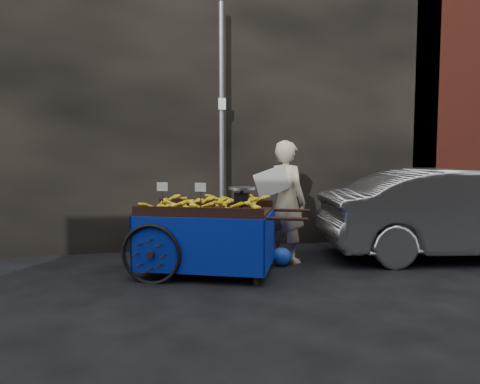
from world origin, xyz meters
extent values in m
plane|color=black|center=(0.00, 0.00, 0.00)|extent=(80.00, 80.00, 0.00)
cube|color=black|center=(-1.00, 2.60, 2.50)|extent=(11.00, 2.00, 5.00)
cube|color=#591E14|center=(5.50, 2.60, 2.50)|extent=(3.00, 2.00, 5.00)
cylinder|color=slate|center=(0.30, 1.30, 2.00)|extent=(0.08, 0.08, 4.00)
cube|color=white|center=(0.30, 1.25, 2.40)|extent=(0.12, 0.02, 0.18)
cube|color=black|center=(-0.17, -0.04, 0.83)|extent=(1.95, 1.62, 0.06)
cube|color=black|center=(0.03, 0.41, 0.91)|extent=(1.55, 0.71, 0.10)
cube|color=black|center=(-0.37, -0.49, 0.91)|extent=(1.55, 0.71, 0.10)
cube|color=black|center=(0.33, -0.72, 0.42)|extent=(0.07, 0.07, 0.83)
cube|color=black|center=(0.67, 0.05, 0.42)|extent=(0.07, 0.07, 0.83)
cylinder|color=black|center=(0.67, -0.86, 0.83)|extent=(0.49, 0.25, 0.04)
cylinder|color=black|center=(1.00, -0.10, 0.83)|extent=(0.49, 0.25, 0.04)
torus|color=black|center=(-0.92, -0.33, 0.37)|extent=(0.74, 0.36, 0.78)
torus|color=black|center=(-0.47, 0.70, 0.37)|extent=(0.74, 0.36, 0.78)
cylinder|color=black|center=(-0.70, 0.19, 0.37)|extent=(0.52, 1.09, 0.05)
cube|color=#071189|center=(-0.38, -0.53, 0.48)|extent=(1.58, 0.70, 0.71)
cube|color=#071189|center=(0.04, 0.44, 0.48)|extent=(1.58, 0.70, 0.71)
cube|color=#071189|center=(-0.95, 0.29, 0.48)|extent=(0.45, 1.00, 0.71)
cube|color=#071189|center=(0.60, -0.38, 0.48)|extent=(0.45, 1.00, 0.71)
cube|color=black|center=(0.28, -0.18, 1.01)|extent=(0.23, 0.21, 0.17)
cylinder|color=silver|center=(0.28, -0.18, 1.16)|extent=(0.47, 0.47, 0.03)
cube|color=white|center=(-0.74, 0.08, 1.18)|extent=(0.14, 0.07, 0.11)
cube|color=white|center=(-0.26, -0.13, 1.18)|extent=(0.14, 0.07, 0.11)
imported|color=#BBAA8B|center=(1.10, 0.38, 0.90)|extent=(0.72, 0.79, 1.80)
cube|color=silver|center=(0.82, 0.23, 1.21)|extent=(0.59, 0.07, 0.50)
ellipsoid|color=blue|center=(0.94, 0.14, 0.13)|extent=(0.30, 0.24, 0.27)
imported|color=#B3B6BB|center=(3.78, 0.00, 0.69)|extent=(4.36, 2.16, 1.37)
camera|label=1|loc=(-1.17, -6.16, 1.65)|focal=35.00mm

